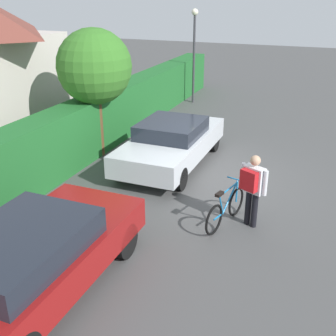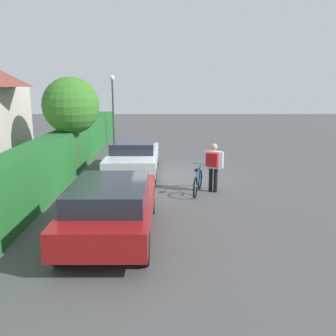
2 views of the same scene
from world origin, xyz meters
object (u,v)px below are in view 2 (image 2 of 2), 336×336
Objects in this scene: parked_car_near at (112,206)px; person_rider at (213,163)px; street_lamp at (113,100)px; parked_car_far at (134,157)px; bicycle at (198,182)px; tree_kerbside at (71,106)px.

person_rider reaches higher than parked_car_near.
person_rider is at bearing -155.03° from street_lamp.
street_lamp is (7.07, 1.72, 1.90)m from parked_car_far.
parked_car_far is (6.08, -0.00, -0.07)m from parked_car_near.
parked_car_near reaches higher than parked_car_far.
parked_car_far is at bearing -166.35° from street_lamp.
street_lamp is (13.15, 1.72, 1.83)m from parked_car_near.
tree_kerbside is (2.61, 4.58, 2.26)m from bicycle.
parked_car_far is 3.02m from tree_kerbside.
parked_car_far is at bearing 39.99° from bicycle.
tree_kerbside is (2.48, 5.08, 1.66)m from person_rider.
tree_kerbside is at bearing 21.05° from parked_car_near.
tree_kerbside reaches higher than parked_car_near.
bicycle is at bearing -157.78° from street_lamp.
person_rider is 0.43× the size of tree_kerbside.
bicycle is at bearing -119.66° from tree_kerbside.
tree_kerbside reaches higher than bicycle.
tree_kerbside reaches higher than parked_car_far.
person_rider is (3.49, -2.78, 0.23)m from parked_car_near.
street_lamp is (9.66, 4.50, 1.61)m from person_rider.
street_lamp reaches higher than person_rider.
bicycle is 0.43× the size of tree_kerbside.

